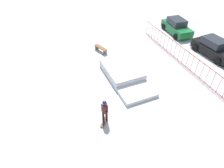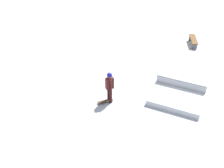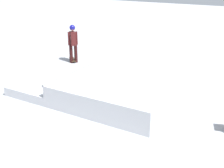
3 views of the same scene
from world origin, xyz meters
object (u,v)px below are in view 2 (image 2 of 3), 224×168
(skate_ramp, at_px, (185,75))
(skateboard, at_px, (105,101))
(skater, at_px, (110,85))
(park_bench, at_px, (193,40))

(skate_ramp, height_order, skateboard, skate_ramp)
(skate_ramp, bearing_deg, skater, -40.70)
(skateboard, bearing_deg, park_bench, 23.24)
(skater, height_order, skateboard, skater)
(skate_ramp, bearing_deg, skateboard, -40.62)
(skate_ramp, relative_size, skater, 3.16)
(park_bench, bearing_deg, skate_ramp, 2.86)
(skater, xyz_separation_m, park_bench, (-8.08, 2.93, -0.65))
(skate_ramp, distance_m, park_bench, 4.58)
(skateboard, relative_size, park_bench, 0.43)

